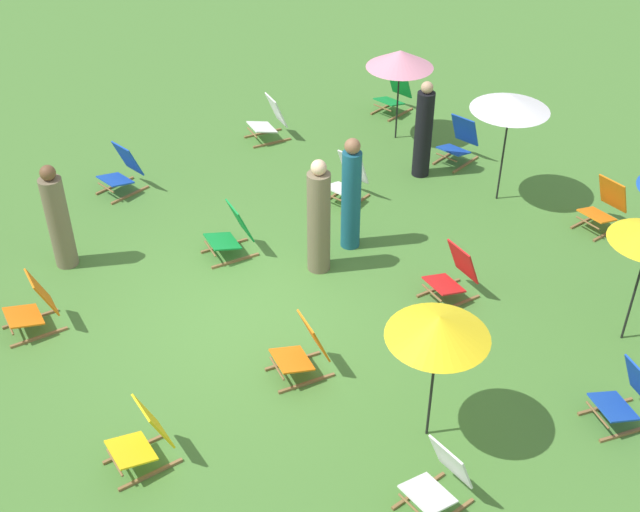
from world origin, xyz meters
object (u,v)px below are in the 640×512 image
at_px(deckchair_13, 122,171).
at_px(deckchair_11, 303,350).
at_px(deckchair_12, 394,94).
at_px(umbrella_3, 400,59).
at_px(deckchair_9, 439,480).
at_px(deckchair_1, 453,275).
at_px(deckchair_8, 269,121).
at_px(person_3, 351,196).
at_px(deckchair_10, 34,307).
at_px(person_2, 423,132).
at_px(umbrella_4, 511,103).
at_px(person_0, 319,220).
at_px(deckchair_7, 627,397).
at_px(deckchair_5, 232,233).
at_px(umbrella_2, 438,327).
at_px(deckchair_6, 348,180).
at_px(deckchair_2, 605,206).
at_px(deckchair_4, 143,438).
at_px(person_1, 58,220).
at_px(deckchair_0, 459,142).

bearing_deg(deckchair_13, deckchair_11, -11.52).
bearing_deg(deckchair_12, deckchair_11, -59.55).
bearing_deg(umbrella_3, deckchair_9, -34.75).
xyz_separation_m(deckchair_1, deckchair_8, (-5.49, 0.29, 0.00)).
height_order(deckchair_12, person_3, person_3).
xyz_separation_m(deckchair_10, person_2, (-0.36, 6.88, 0.45)).
height_order(deckchair_1, umbrella_4, umbrella_4).
bearing_deg(person_0, deckchair_8, 16.21).
relative_size(deckchair_7, person_3, 0.47).
relative_size(deckchair_8, deckchair_11, 1.00).
relative_size(deckchair_11, deckchair_13, 0.98).
relative_size(deckchair_5, deckchair_7, 0.97).
relative_size(umbrella_2, person_3, 0.97).
bearing_deg(deckchair_6, person_3, -50.25).
relative_size(deckchair_2, deckchair_11, 1.00).
distance_m(deckchair_5, umbrella_4, 4.76).
height_order(deckchair_5, umbrella_4, umbrella_4).
xyz_separation_m(deckchair_2, umbrella_2, (1.83, -5.06, 1.26)).
bearing_deg(deckchair_4, deckchair_6, 122.81).
height_order(deckchair_8, deckchair_13, same).
xyz_separation_m(deckchair_6, umbrella_2, (4.71, -2.17, 1.26)).
height_order(deckchair_4, umbrella_2, umbrella_2).
height_order(deckchair_5, deckchair_13, same).
height_order(deckchair_2, deckchair_12, same).
relative_size(deckchair_6, umbrella_3, 0.50).
bearing_deg(person_3, deckchair_5, 23.62).
bearing_deg(deckchair_2, deckchair_9, -67.54).
bearing_deg(deckchair_9, deckchair_2, 111.01).
height_order(deckchair_7, person_3, person_3).
distance_m(deckchair_1, deckchair_2, 3.15).
xyz_separation_m(deckchair_6, person_1, (-0.82, -4.51, 0.41)).
bearing_deg(deckchair_8, umbrella_3, 64.46).
bearing_deg(person_2, deckchair_7, -42.51).
bearing_deg(person_3, deckchair_9, 115.73).
bearing_deg(deckchair_10, deckchair_8, 121.85).
bearing_deg(deckchair_7, person_0, -149.09).
height_order(deckchair_8, person_3, person_3).
bearing_deg(deckchair_12, deckchair_5, -76.68).
relative_size(deckchair_7, person_1, 0.51).
relative_size(deckchair_2, deckchair_8, 1.00).
height_order(deckchair_2, umbrella_2, umbrella_2).
height_order(deckchair_5, person_0, person_0).
xyz_separation_m(deckchair_0, umbrella_3, (-1.30, -0.39, 1.19)).
bearing_deg(deckchair_11, deckchair_5, 178.53).
bearing_deg(umbrella_2, deckchair_12, 144.96).
bearing_deg(deckchair_7, deckchair_8, -166.58).
distance_m(deckchair_13, person_3, 4.14).
xyz_separation_m(umbrella_2, person_0, (-3.38, 0.73, -0.78)).
relative_size(deckchair_8, person_3, 0.46).
height_order(deckchair_10, person_2, person_2).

